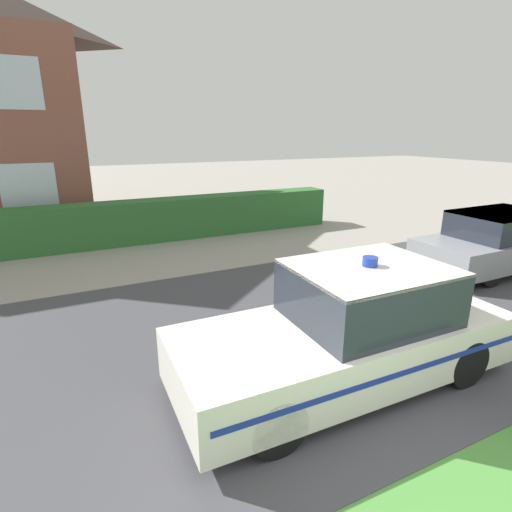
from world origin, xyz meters
TOP-DOWN VIEW (x-y plane):
  - road_strip at (0.00, 3.72)m, footprint 28.00×6.19m
  - garden_hedge at (0.29, 10.26)m, footprint 10.23×0.82m
  - police_car at (0.38, 2.13)m, footprint 4.34×1.74m
  - neighbour_car_near at (6.46, 4.14)m, footprint 4.60×1.60m

SIDE VIEW (x-z plane):
  - road_strip at x=0.00m, z-range 0.00..0.01m
  - garden_hedge at x=0.29m, z-range 0.00..1.21m
  - neighbour_car_near at x=6.46m, z-range -0.02..1.34m
  - police_car at x=0.38m, z-range -0.11..1.51m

